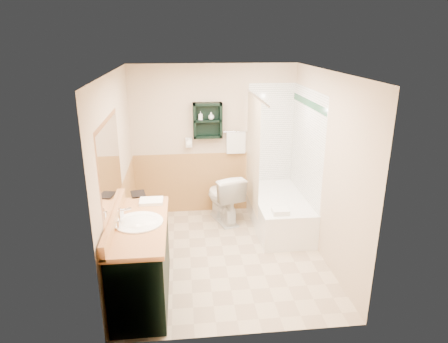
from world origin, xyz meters
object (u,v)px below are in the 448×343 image
at_px(toilet, 224,198).
at_px(soap_bottle_b, 211,117).
at_px(soap_bottle_a, 201,118).
at_px(hair_dryer, 189,143).
at_px(bathtub, 279,212).
at_px(vanity_book, 130,187).
at_px(wall_shelf, 208,120).
at_px(vanity, 142,260).

relative_size(toilet, soap_bottle_b, 6.97).
distance_m(soap_bottle_a, soap_bottle_b, 0.16).
bearing_deg(toilet, hair_dryer, -52.16).
height_order(bathtub, soap_bottle_b, soap_bottle_b).
distance_m(bathtub, toilet, 0.89).
bearing_deg(hair_dryer, vanity_book, -118.52).
relative_size(wall_shelf, hair_dryer, 2.29).
xyz_separation_m(vanity, bathtub, (1.92, 1.50, -0.20)).
distance_m(vanity, soap_bottle_a, 2.56).
bearing_deg(vanity_book, bathtub, 7.59).
bearing_deg(soap_bottle_b, vanity, -113.80).
bearing_deg(soap_bottle_a, bathtub, -30.00).
height_order(toilet, vanity_book, vanity_book).
bearing_deg(vanity_book, toilet, 27.97).
bearing_deg(bathtub, vanity, -142.06).
height_order(hair_dryer, soap_bottle_a, soap_bottle_a).
xyz_separation_m(hair_dryer, vanity_book, (-0.76, -1.40, -0.18)).
relative_size(hair_dryer, vanity_book, 1.04).
bearing_deg(vanity_book, wall_shelf, 41.03).
bearing_deg(hair_dryer, bathtub, -27.32).
relative_size(hair_dryer, bathtub, 0.16).
distance_m(vanity, toilet, 2.13).
bearing_deg(vanity_book, soap_bottle_b, 39.54).
distance_m(hair_dryer, toilet, 1.02).
bearing_deg(wall_shelf, toilet, -57.66).
relative_size(hair_dryer, vanity, 0.17).
bearing_deg(soap_bottle_b, hair_dryer, 175.16).
bearing_deg(wall_shelf, hair_dryer, 175.24).
relative_size(vanity, bathtub, 0.96).
xyz_separation_m(vanity_book, soap_bottle_b, (1.11, 1.37, 0.59)).
distance_m(hair_dryer, vanity_book, 1.60).
relative_size(hair_dryer, soap_bottle_a, 1.86).
bearing_deg(soap_bottle_b, soap_bottle_a, 180.00).
xyz_separation_m(bathtub, vanity_book, (-2.08, -0.71, 0.77)).
distance_m(hair_dryer, soap_bottle_a, 0.44).
relative_size(vanity, vanity_book, 6.24).
height_order(wall_shelf, bathtub, wall_shelf).
distance_m(vanity, soap_bottle_b, 2.62).
height_order(vanity_book, soap_bottle_a, soap_bottle_a).
bearing_deg(hair_dryer, vanity, -105.26).
bearing_deg(hair_dryer, wall_shelf, -4.76).
xyz_separation_m(bathtub, soap_bottle_a, (-1.13, 0.65, 1.34)).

